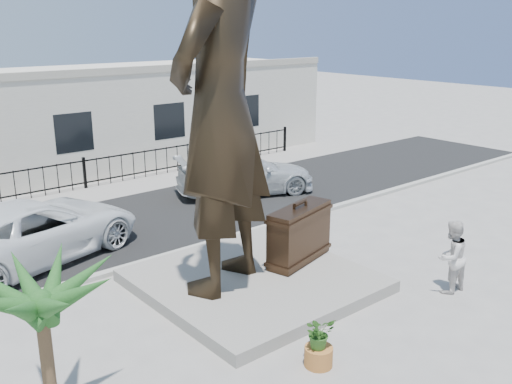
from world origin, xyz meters
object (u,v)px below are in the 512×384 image
statue (220,111)px  tourist (451,257)px  car_white (33,231)px  suitcase (299,234)px

statue → tourist: statue is taller
car_white → statue: bearing=-167.5°
tourist → car_white: 11.25m
statue → tourist: (4.42, -3.47, -3.62)m
statue → suitcase: (2.41, -0.18, -3.49)m
tourist → car_white: size_ratio=0.30×
suitcase → tourist: 3.86m
tourist → car_white: (-7.22, 8.63, -0.05)m
suitcase → tourist: tourist is taller
statue → suitcase: size_ratio=3.97×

